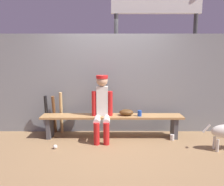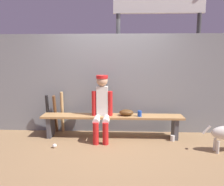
{
  "view_description": "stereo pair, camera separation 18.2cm",
  "coord_description": "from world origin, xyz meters",
  "views": [
    {
      "loc": [
        -0.0,
        -4.25,
        1.58
      ],
      "look_at": [
        0.0,
        0.0,
        0.9
      ],
      "focal_mm": 35.26,
      "sensor_mm": 36.0,
      "label": 1
    },
    {
      "loc": [
        0.18,
        -4.24,
        1.58
      ],
      "look_at": [
        0.0,
        0.0,
        0.9
      ],
      "focal_mm": 35.26,
      "sensor_mm": 36.0,
      "label": 2
    }
  ],
  "objects": [
    {
      "name": "bat_wood_tan",
      "position": [
        -1.07,
        0.26,
        0.44
      ],
      "size": [
        0.09,
        0.15,
        0.89
      ],
      "primitive_type": "cylinder",
      "rotation": [
        0.08,
        0.0,
        0.18
      ],
      "color": "tan",
      "rests_on": "ground_plane"
    },
    {
      "name": "bat_aluminum_black",
      "position": [
        -1.37,
        0.21,
        0.41
      ],
      "size": [
        0.07,
        0.14,
        0.82
      ],
      "primitive_type": "cylinder",
      "rotation": [
        0.09,
        0.0,
        0.05
      ],
      "color": "black",
      "rests_on": "ground_plane"
    },
    {
      "name": "scoreboard",
      "position": [
        1.12,
        1.21,
        2.58
      ],
      "size": [
        2.42,
        0.27,
        3.64
      ],
      "color": "#3F3F42",
      "rests_on": "ground_plane"
    },
    {
      "name": "ground_plane",
      "position": [
        0.0,
        0.0,
        0.0
      ],
      "size": [
        30.0,
        30.0,
        0.0
      ],
      "primitive_type": "plane",
      "color": "olive"
    },
    {
      "name": "dugout_bench",
      "position": [
        0.0,
        0.0,
        0.36
      ],
      "size": [
        2.8,
        0.36,
        0.45
      ],
      "color": "#AD7F4C",
      "rests_on": "ground_plane"
    },
    {
      "name": "cup_on_ground",
      "position": [
        1.17,
        -0.15,
        0.06
      ],
      "size": [
        0.08,
        0.08,
        0.11
      ],
      "primitive_type": "cylinder",
      "color": "silver",
      "rests_on": "ground_plane"
    },
    {
      "name": "baseball",
      "position": [
        -1.0,
        -0.58,
        0.04
      ],
      "size": [
        0.07,
        0.07,
        0.07
      ],
      "primitive_type": "sphere",
      "color": "white",
      "rests_on": "ground_plane"
    },
    {
      "name": "chainlink_fence",
      "position": [
        0.0,
        0.38,
        1.04
      ],
      "size": [
        5.11,
        0.03,
        2.07
      ],
      "primitive_type": "cube",
      "color": "gray",
      "rests_on": "ground_plane"
    },
    {
      "name": "player_seated",
      "position": [
        -0.19,
        -0.1,
        0.68
      ],
      "size": [
        0.41,
        0.55,
        1.25
      ],
      "color": "silver",
      "rests_on": "ground_plane"
    },
    {
      "name": "bat_wood_dark",
      "position": [
        -1.21,
        0.23,
        0.41
      ],
      "size": [
        0.08,
        0.25,
        0.82
      ],
      "primitive_type": "cylinder",
      "rotation": [
        0.23,
        0.0,
        0.08
      ],
      "color": "brown",
      "rests_on": "ground_plane"
    },
    {
      "name": "baseball_glove",
      "position": [
        0.28,
        0.0,
        0.51
      ],
      "size": [
        0.28,
        0.2,
        0.12
      ],
      "primitive_type": "ellipsoid",
      "color": "#593819",
      "rests_on": "dugout_bench"
    },
    {
      "name": "cup_on_bench",
      "position": [
        0.54,
        -0.06,
        0.51
      ],
      "size": [
        0.08,
        0.08,
        0.11
      ],
      "primitive_type": "cylinder",
      "color": "#1E47AD",
      "rests_on": "dugout_bench"
    }
  ]
}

